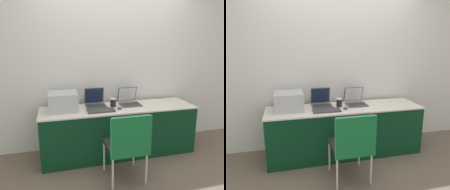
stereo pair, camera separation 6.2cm
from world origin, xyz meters
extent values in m
plane|color=#6B5B4C|center=(0.00, 0.00, 0.00)|extent=(14.00, 14.00, 0.00)
cube|color=silver|center=(0.00, 0.70, 1.30)|extent=(8.00, 0.05, 2.60)
cube|color=#0C381E|center=(0.00, 0.30, 0.35)|extent=(2.22, 0.60, 0.70)
cube|color=silver|center=(0.00, 0.30, 0.71)|extent=(2.24, 0.62, 0.02)
cube|color=#B2B7BC|center=(-0.79, 0.37, 0.84)|extent=(0.39, 0.40, 0.25)
cube|color=black|center=(-0.79, 0.33, 0.95)|extent=(0.31, 0.30, 0.04)
cube|color=#4C4C51|center=(-0.32, 0.40, 0.73)|extent=(0.29, 0.24, 0.02)
cube|color=#2D2D30|center=(-0.32, 0.39, 0.74)|extent=(0.26, 0.13, 0.00)
cube|color=#4C4C51|center=(-0.32, 0.55, 0.86)|extent=(0.29, 0.05, 0.24)
cube|color=#192342|center=(-0.32, 0.54, 0.86)|extent=(0.26, 0.04, 0.21)
cube|color=#4C4C51|center=(0.20, 0.35, 0.73)|extent=(0.30, 0.24, 0.02)
cube|color=#2D2D30|center=(0.20, 0.34, 0.74)|extent=(0.26, 0.13, 0.00)
cube|color=#4C4C51|center=(0.20, 0.52, 0.85)|extent=(0.30, 0.09, 0.23)
cube|color=silver|center=(0.20, 0.51, 0.86)|extent=(0.27, 0.08, 0.21)
cube|color=#3D3D42|center=(-0.29, 0.17, 0.73)|extent=(0.38, 0.18, 0.02)
cylinder|color=black|center=(-0.07, 0.35, 0.78)|extent=(0.08, 0.08, 0.11)
cylinder|color=white|center=(-0.07, 0.35, 0.84)|extent=(0.08, 0.08, 0.01)
ellipsoid|color=#4C4C51|center=(-0.02, 0.18, 0.74)|extent=(0.07, 0.05, 0.04)
cube|color=black|center=(-0.11, -0.32, 0.42)|extent=(0.44, 0.46, 0.04)
cube|color=black|center=(-0.11, -0.53, 0.66)|extent=(0.44, 0.03, 0.43)
cylinder|color=silver|center=(-0.32, -0.10, 0.20)|extent=(0.02, 0.02, 0.40)
cylinder|color=silver|center=(0.09, -0.10, 0.20)|extent=(0.02, 0.02, 0.40)
cylinder|color=silver|center=(-0.32, -0.53, 0.20)|extent=(0.02, 0.02, 0.40)
cylinder|color=silver|center=(0.09, -0.53, 0.20)|extent=(0.02, 0.02, 0.40)
cube|color=#146633|center=(-0.11, -0.56, 0.63)|extent=(0.46, 0.02, 0.47)
camera|label=1|loc=(-0.89, -2.62, 1.63)|focal=35.00mm
camera|label=2|loc=(-0.83, -2.63, 1.63)|focal=35.00mm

